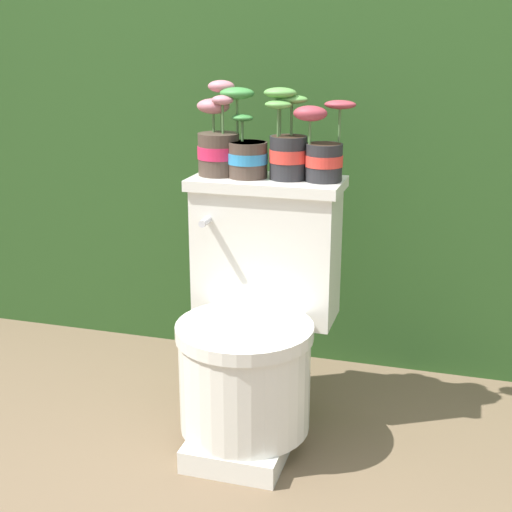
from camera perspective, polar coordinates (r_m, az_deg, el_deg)
name	(u,v)px	position (r m, az deg, el deg)	size (l,w,h in m)	color
ground_plane	(252,455)	(2.03, -0.32, -15.66)	(12.00, 12.00, 0.00)	brown
hedge_backdrop	(336,130)	(2.84, 6.39, 10.02)	(3.06, 0.97, 1.50)	#284C1E
toilet	(254,326)	(2.00, -0.16, -5.66)	(0.43, 0.51, 0.72)	silver
potted_plant_left	(218,143)	(2.04, -3.03, 9.00)	(0.13, 0.12, 0.26)	#47382D
potted_plant_midleft	(246,150)	(2.01, -0.78, 8.50)	(0.14, 0.11, 0.25)	#47382D
potted_plant_middle	(287,145)	(1.98, 2.52, 8.83)	(0.13, 0.11, 0.25)	#262628
potted_plant_midright	(323,151)	(1.96, 5.40, 8.38)	(0.16, 0.11, 0.22)	#262628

